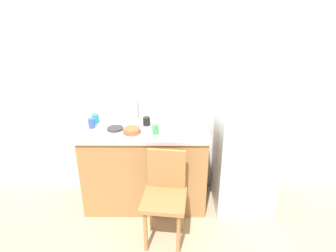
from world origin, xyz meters
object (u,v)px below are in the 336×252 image
object	(u,v)px
hotplate	(115,129)
cup_teal	(95,118)
cup_green	(155,129)
terracotta_bowl	(132,131)
cup_blue	(92,123)
chair	(165,193)
dish_tray	(181,129)
cup_black	(147,121)
refrigerator	(246,145)

from	to	relation	value
hotplate	cup_teal	xyz separation A→B (m)	(-0.24, 0.18, 0.04)
hotplate	cup_green	bearing A→B (deg)	-14.17
terracotta_bowl	cup_blue	distance (m)	0.46
chair	cup_green	xyz separation A→B (m)	(-0.10, 0.42, 0.46)
dish_tray	cup_green	size ratio (longest dim) A/B	2.83
chair	terracotta_bowl	distance (m)	0.71
chair	cup_black	bearing A→B (deg)	114.03
dish_tray	terracotta_bowl	bearing A→B (deg)	-175.11
dish_tray	terracotta_bowl	xyz separation A→B (m)	(-0.50, -0.04, 0.00)
chair	terracotta_bowl	world-z (taller)	terracotta_bowl
cup_black	cup_green	size ratio (longest dim) A/B	0.90
refrigerator	hotplate	world-z (taller)	refrigerator
hotplate	cup_green	world-z (taller)	cup_green
terracotta_bowl	hotplate	size ratio (longest dim) A/B	1.02
terracotta_bowl	cup_teal	xyz separation A→B (m)	(-0.43, 0.27, 0.02)
cup_green	cup_teal	distance (m)	0.73
chair	cup_green	distance (m)	0.64
cup_blue	chair	bearing A→B (deg)	-36.56
chair	cup_teal	world-z (taller)	cup_teal
terracotta_bowl	hotplate	distance (m)	0.21
cup_black	cup_green	world-z (taller)	cup_green
cup_blue	cup_teal	size ratio (longest dim) A/B	1.06
chair	terracotta_bowl	bearing A→B (deg)	133.96
cup_teal	refrigerator	bearing A→B (deg)	-5.99
terracotta_bowl	cup_black	xyz separation A→B (m)	(0.13, 0.21, 0.02)
cup_teal	cup_green	bearing A→B (deg)	-23.43
refrigerator	cup_blue	xyz separation A→B (m)	(-1.63, 0.03, 0.24)
hotplate	cup_blue	distance (m)	0.26
refrigerator	dish_tray	xyz separation A→B (m)	(-0.70, -0.06, 0.21)
dish_tray	cup_green	bearing A→B (deg)	-166.54
terracotta_bowl	cup_teal	distance (m)	0.51
chair	hotplate	distance (m)	0.86
dish_tray	cup_green	world-z (taller)	cup_green
hotplate	chair	bearing A→B (deg)	-45.40
dish_tray	cup_black	world-z (taller)	cup_black
cup_teal	terracotta_bowl	bearing A→B (deg)	-32.21
dish_tray	cup_blue	world-z (taller)	cup_blue
refrigerator	terracotta_bowl	bearing A→B (deg)	-175.20
cup_black	cup_teal	world-z (taller)	cup_teal
cup_black	hotplate	bearing A→B (deg)	-159.73
cup_green	cup_teal	world-z (taller)	same
hotplate	terracotta_bowl	bearing A→B (deg)	-25.41
dish_tray	cup_blue	distance (m)	0.94
cup_black	chair	bearing A→B (deg)	-72.56
cup_blue	dish_tray	bearing A→B (deg)	-5.48
terracotta_bowl	cup_black	bearing A→B (deg)	56.90
cup_teal	chair	bearing A→B (deg)	-42.89
chair	cup_blue	xyz separation A→B (m)	(-0.78, 0.57, 0.47)
hotplate	cup_blue	size ratio (longest dim) A/B	1.63
hotplate	cup_black	bearing A→B (deg)	20.27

